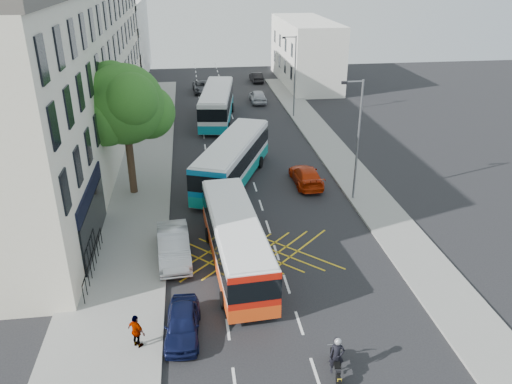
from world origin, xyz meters
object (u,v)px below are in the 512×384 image
object	(u,v)px
street_tree	(124,105)
distant_car_grey	(203,87)
bus_near	(236,241)
distant_car_silver	(258,96)
bus_mid	(233,160)
distant_car_dark	(256,77)
parked_car_blue	(183,323)
red_hatchback	(306,176)
bus_far	(217,104)
pedestrian_far	(137,331)
lamp_far	(294,73)
motorbike	(336,357)
parked_car_silver	(174,245)
lamp_near	(357,135)

from	to	relation	value
street_tree	distant_car_grey	distance (m)	30.35
bus_near	distant_car_silver	xyz separation A→B (m)	(5.77, 33.39, -0.79)
bus_mid	distant_car_dark	bearing A→B (deg)	101.52
distant_car_dark	bus_near	bearing A→B (deg)	77.67
parked_car_blue	red_hatchback	distance (m)	17.49
bus_far	distant_car_dark	world-z (taller)	bus_far
pedestrian_far	lamp_far	bearing A→B (deg)	-71.70
motorbike	distant_car_silver	distance (m)	41.67
bus_far	pedestrian_far	world-z (taller)	bus_far
street_tree	pedestrian_far	world-z (taller)	street_tree
bus_far	parked_car_silver	distance (m)	25.98
lamp_far	bus_near	distance (m)	28.45
pedestrian_far	distant_car_dark	bearing A→B (deg)	-62.95
motorbike	distant_car_grey	distance (m)	47.49
lamp_far	distant_car_grey	bearing A→B (deg)	125.94
bus_mid	distant_car_grey	world-z (taller)	bus_mid
street_tree	red_hatchback	world-z (taller)	street_tree
distant_car_grey	distant_car_silver	size ratio (longest dim) A/B	1.13
bus_mid	bus_far	bearing A→B (deg)	112.70
motorbike	red_hatchback	size ratio (longest dim) A/B	0.44
street_tree	parked_car_silver	xyz separation A→B (m)	(2.91, -8.76, -5.51)
lamp_near	distant_car_dark	world-z (taller)	lamp_near
lamp_near	bus_far	size ratio (longest dim) A/B	0.67
bus_near	motorbike	bearing A→B (deg)	-73.19
distant_car_silver	lamp_near	bearing A→B (deg)	95.98
parked_car_silver	distant_car_dark	bearing A→B (deg)	72.70
lamp_far	distant_car_silver	distance (m)	8.01
red_hatchback	distant_car_silver	xyz separation A→B (m)	(-0.30, 23.43, 0.06)
street_tree	bus_near	xyz separation A→B (m)	(6.16, -9.92, -4.78)
red_hatchback	distant_car_silver	bearing A→B (deg)	-89.99
bus_mid	bus_far	distance (m)	15.64
motorbike	bus_near	bearing A→B (deg)	117.53
distant_car_silver	distant_car_dark	xyz separation A→B (m)	(1.29, 10.72, -0.08)
parked_car_silver	distant_car_dark	size ratio (longest dim) A/B	1.23
bus_near	pedestrian_far	xyz separation A→B (m)	(-4.65, -5.74, -0.60)
distant_car_grey	pedestrian_far	distance (m)	45.12
bus_far	red_hatchback	xyz separation A→B (m)	(5.34, -16.87, -1.07)
red_hatchback	street_tree	bearing A→B (deg)	-0.57
bus_far	motorbike	xyz separation A→B (m)	(2.37, -35.02, -0.90)
parked_car_blue	bus_near	bearing A→B (deg)	64.56
parked_car_blue	motorbike	bearing A→B (deg)	-24.38
motorbike	distant_car_silver	bearing A→B (deg)	93.15
parked_car_silver	distant_car_grey	world-z (taller)	parked_car_silver
parked_car_silver	distant_car_dark	distance (m)	44.16
street_tree	distant_car_grey	xyz separation A→B (m)	(5.85, 29.24, -5.63)
bus_mid	distant_car_grey	distance (m)	28.03
bus_mid	red_hatchback	bearing A→B (deg)	8.83
bus_near	lamp_near	bearing A→B (deg)	35.28
bus_far	lamp_far	bearing A→B (deg)	8.92
lamp_near	bus_near	bearing A→B (deg)	-140.84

